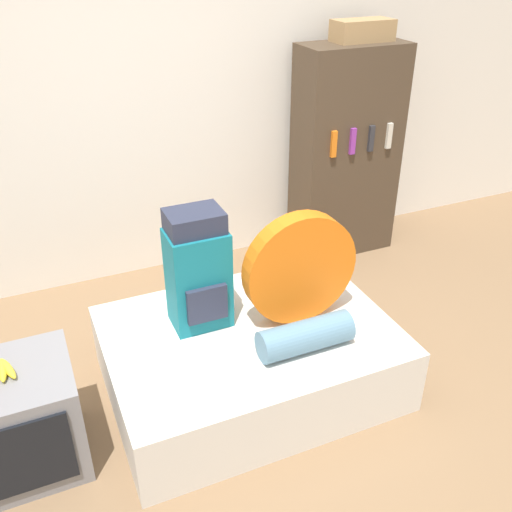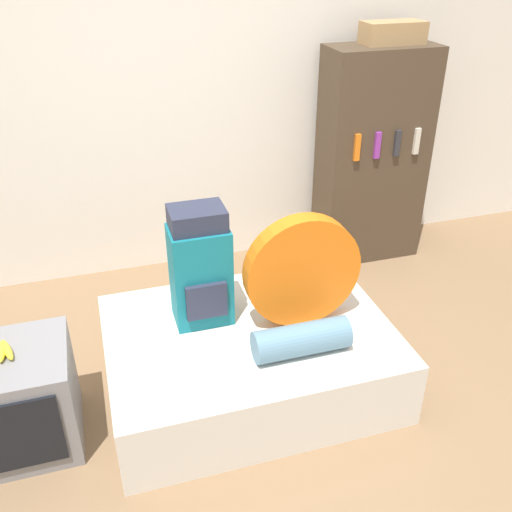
% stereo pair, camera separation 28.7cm
% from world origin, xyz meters
% --- Properties ---
extents(ground_plane, '(16.00, 16.00, 0.00)m').
position_xyz_m(ground_plane, '(0.00, 0.00, 0.00)').
color(ground_plane, '#846647').
extents(wall_back, '(8.00, 0.05, 2.60)m').
position_xyz_m(wall_back, '(0.00, 1.94, 1.30)').
color(wall_back, white).
rests_on(wall_back, ground_plane).
extents(bed, '(1.53, 1.13, 0.39)m').
position_xyz_m(bed, '(0.03, 0.41, 0.19)').
color(bed, silver).
rests_on(bed, ground_plane).
extents(backpack, '(0.31, 0.27, 0.67)m').
position_xyz_m(backpack, '(-0.19, 0.58, 0.71)').
color(backpack, '#14707F').
rests_on(backpack, bed).
extents(tent_bag, '(0.63, 0.11, 0.63)m').
position_xyz_m(tent_bag, '(0.32, 0.41, 0.70)').
color(tent_bag, orange).
rests_on(tent_bag, bed).
extents(sleeping_roll, '(0.50, 0.17, 0.17)m').
position_xyz_m(sleeping_roll, '(0.23, 0.14, 0.47)').
color(sleeping_roll, '#5B849E').
rests_on(sleeping_roll, bed).
extents(television, '(0.63, 0.53, 0.54)m').
position_xyz_m(television, '(-1.21, 0.34, 0.27)').
color(television, gray).
rests_on(television, ground_plane).
extents(banana_bunch, '(0.13, 0.17, 0.04)m').
position_xyz_m(banana_bunch, '(-1.19, 0.37, 0.56)').
color(banana_bunch, yellow).
rests_on(banana_bunch, television).
extents(bookshelf, '(0.78, 0.39, 1.59)m').
position_xyz_m(bookshelf, '(1.35, 1.64, 0.80)').
color(bookshelf, '#473828').
rests_on(bookshelf, ground_plane).
extents(cardboard_box, '(0.42, 0.20, 0.14)m').
position_xyz_m(cardboard_box, '(1.42, 1.66, 1.67)').
color(cardboard_box, '#A88456').
rests_on(cardboard_box, bookshelf).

